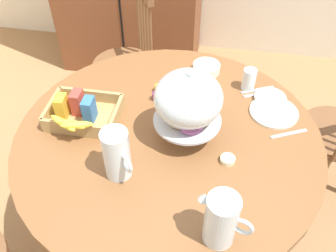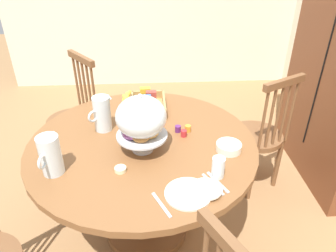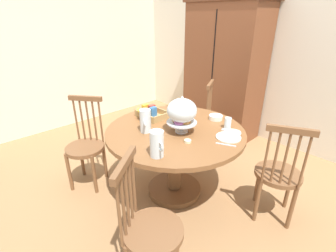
{
  "view_description": "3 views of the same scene",
  "coord_description": "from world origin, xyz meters",
  "px_view_note": "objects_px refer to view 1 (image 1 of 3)",
  "views": [
    {
      "loc": [
        0.3,
        -1.17,
        1.87
      ],
      "look_at": [
        0.12,
        -0.09,
        0.79
      ],
      "focal_mm": 38.94,
      "sensor_mm": 36.0,
      "label": 1
    },
    {
      "loc": [
        1.67,
        -0.04,
        1.79
      ],
      "look_at": [
        0.12,
        0.06,
        0.84
      ],
      "focal_mm": 34.5,
      "sensor_mm": 36.0,
      "label": 2
    },
    {
      "loc": [
        1.6,
        -1.59,
        1.73
      ],
      "look_at": [
        0.02,
        -0.09,
        0.74
      ],
      "focal_mm": 26.03,
      "sensor_mm": 36.0,
      "label": 3
    }
  ],
  "objects_px": {
    "orange_juice_pitcher": "(117,156)",
    "milk_pitcher": "(221,222)",
    "windsor_chair_far_side": "(127,65)",
    "butter_dish": "(228,160)",
    "cereal_basket": "(80,113)",
    "china_plate_large": "(274,112)",
    "dining_table": "(168,162)",
    "china_plate_small": "(270,98)",
    "pastry_stand_with_dome": "(188,101)",
    "drinking_glass": "(249,79)",
    "cereal_bowl": "(206,68)"
  },
  "relations": [
    {
      "from": "orange_juice_pitcher",
      "to": "milk_pitcher",
      "type": "relative_size",
      "value": 1.03
    },
    {
      "from": "windsor_chair_far_side",
      "to": "butter_dish",
      "type": "bearing_deg",
      "value": -54.5
    },
    {
      "from": "cereal_basket",
      "to": "china_plate_large",
      "type": "xyz_separation_m",
      "value": [
        0.85,
        0.19,
        -0.04
      ]
    },
    {
      "from": "dining_table",
      "to": "milk_pitcher",
      "type": "bearing_deg",
      "value": -60.8
    },
    {
      "from": "dining_table",
      "to": "windsor_chair_far_side",
      "type": "height_order",
      "value": "windsor_chair_far_side"
    },
    {
      "from": "cereal_basket",
      "to": "china_plate_small",
      "type": "relative_size",
      "value": 2.11
    },
    {
      "from": "china_plate_small",
      "to": "butter_dish",
      "type": "xyz_separation_m",
      "value": [
        -0.18,
        -0.41,
        -0.01
      ]
    },
    {
      "from": "china_plate_large",
      "to": "butter_dish",
      "type": "distance_m",
      "value": 0.38
    },
    {
      "from": "pastry_stand_with_dome",
      "to": "cereal_basket",
      "type": "bearing_deg",
      "value": 177.87
    },
    {
      "from": "orange_juice_pitcher",
      "to": "drinking_glass",
      "type": "height_order",
      "value": "orange_juice_pitcher"
    },
    {
      "from": "dining_table",
      "to": "butter_dish",
      "type": "bearing_deg",
      "value": -22.58
    },
    {
      "from": "milk_pitcher",
      "to": "butter_dish",
      "type": "bearing_deg",
      "value": 87.82
    },
    {
      "from": "cereal_basket",
      "to": "butter_dish",
      "type": "relative_size",
      "value": 5.27
    },
    {
      "from": "pastry_stand_with_dome",
      "to": "butter_dish",
      "type": "distance_m",
      "value": 0.28
    },
    {
      "from": "dining_table",
      "to": "china_plate_small",
      "type": "relative_size",
      "value": 8.82
    },
    {
      "from": "dining_table",
      "to": "cereal_bowl",
      "type": "height_order",
      "value": "cereal_bowl"
    },
    {
      "from": "pastry_stand_with_dome",
      "to": "china_plate_small",
      "type": "height_order",
      "value": "pastry_stand_with_dome"
    },
    {
      "from": "pastry_stand_with_dome",
      "to": "orange_juice_pitcher",
      "type": "height_order",
      "value": "pastry_stand_with_dome"
    },
    {
      "from": "drinking_glass",
      "to": "china_plate_small",
      "type": "bearing_deg",
      "value": -34.3
    },
    {
      "from": "orange_juice_pitcher",
      "to": "cereal_bowl",
      "type": "relative_size",
      "value": 1.55
    },
    {
      "from": "pastry_stand_with_dome",
      "to": "cereal_basket",
      "type": "height_order",
      "value": "pastry_stand_with_dome"
    },
    {
      "from": "pastry_stand_with_dome",
      "to": "china_plate_small",
      "type": "xyz_separation_m",
      "value": [
        0.36,
        0.3,
        -0.18
      ]
    },
    {
      "from": "pastry_stand_with_dome",
      "to": "cereal_basket",
      "type": "xyz_separation_m",
      "value": [
        -0.48,
        0.02,
        -0.15
      ]
    },
    {
      "from": "china_plate_small",
      "to": "windsor_chair_far_side",
      "type": "bearing_deg",
      "value": 147.33
    },
    {
      "from": "pastry_stand_with_dome",
      "to": "orange_juice_pitcher",
      "type": "distance_m",
      "value": 0.35
    },
    {
      "from": "dining_table",
      "to": "drinking_glass",
      "type": "height_order",
      "value": "drinking_glass"
    },
    {
      "from": "dining_table",
      "to": "orange_juice_pitcher",
      "type": "xyz_separation_m",
      "value": [
        -0.15,
        -0.24,
        0.29
      ]
    },
    {
      "from": "china_plate_small",
      "to": "cereal_bowl",
      "type": "relative_size",
      "value": 1.07
    },
    {
      "from": "pastry_stand_with_dome",
      "to": "milk_pitcher",
      "type": "height_order",
      "value": "pastry_stand_with_dome"
    },
    {
      "from": "china_plate_small",
      "to": "orange_juice_pitcher",
      "type": "bearing_deg",
      "value": -137.48
    },
    {
      "from": "china_plate_large",
      "to": "butter_dish",
      "type": "xyz_separation_m",
      "value": [
        -0.19,
        -0.32,
        0.01
      ]
    },
    {
      "from": "orange_juice_pitcher",
      "to": "china_plate_large",
      "type": "xyz_separation_m",
      "value": [
        0.6,
        0.45,
        -0.09
      ]
    },
    {
      "from": "dining_table",
      "to": "butter_dish",
      "type": "height_order",
      "value": "butter_dish"
    },
    {
      "from": "cereal_basket",
      "to": "cereal_bowl",
      "type": "distance_m",
      "value": 0.69
    },
    {
      "from": "milk_pitcher",
      "to": "china_plate_large",
      "type": "relative_size",
      "value": 0.96
    },
    {
      "from": "pastry_stand_with_dome",
      "to": "orange_juice_pitcher",
      "type": "xyz_separation_m",
      "value": [
        -0.23,
        -0.24,
        -0.1
      ]
    },
    {
      "from": "china_plate_large",
      "to": "drinking_glass",
      "type": "distance_m",
      "value": 0.21
    },
    {
      "from": "milk_pitcher",
      "to": "cereal_bowl",
      "type": "xyz_separation_m",
      "value": [
        -0.13,
        0.92,
        -0.07
      ]
    },
    {
      "from": "cereal_basket",
      "to": "china_plate_small",
      "type": "distance_m",
      "value": 0.88
    },
    {
      "from": "orange_juice_pitcher",
      "to": "butter_dish",
      "type": "distance_m",
      "value": 0.44
    },
    {
      "from": "windsor_chair_far_side",
      "to": "cereal_bowl",
      "type": "bearing_deg",
      "value": -34.78
    },
    {
      "from": "orange_juice_pitcher",
      "to": "drinking_glass",
      "type": "xyz_separation_m",
      "value": [
        0.48,
        0.61,
        -0.04
      ]
    },
    {
      "from": "butter_dish",
      "to": "cereal_basket",
      "type": "bearing_deg",
      "value": 168.87
    },
    {
      "from": "dining_table",
      "to": "cereal_bowl",
      "type": "xyz_separation_m",
      "value": [
        0.12,
        0.48,
        0.21
      ]
    },
    {
      "from": "milk_pitcher",
      "to": "cereal_basket",
      "type": "relative_size",
      "value": 0.67
    },
    {
      "from": "butter_dish",
      "to": "cereal_bowl",
      "type": "bearing_deg",
      "value": 103.69
    },
    {
      "from": "cereal_bowl",
      "to": "butter_dish",
      "type": "distance_m",
      "value": 0.61
    },
    {
      "from": "dining_table",
      "to": "drinking_glass",
      "type": "relative_size",
      "value": 12.03
    },
    {
      "from": "china_plate_small",
      "to": "butter_dish",
      "type": "height_order",
      "value": "same"
    },
    {
      "from": "windsor_chair_far_side",
      "to": "china_plate_large",
      "type": "xyz_separation_m",
      "value": [
        0.88,
        -0.65,
        0.29
      ]
    }
  ]
}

